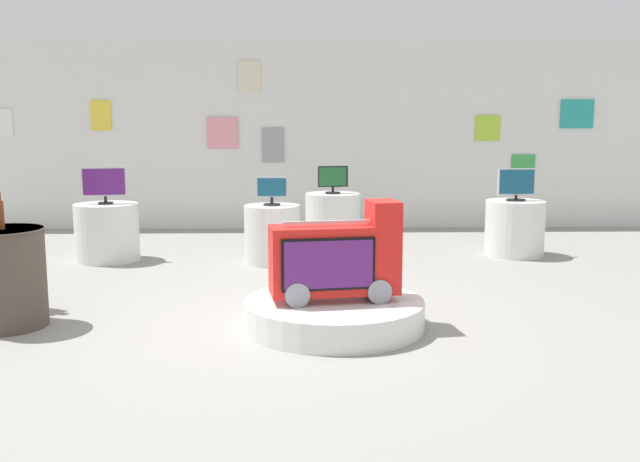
% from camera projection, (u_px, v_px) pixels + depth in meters
% --- Properties ---
extents(ground_plane, '(30.00, 30.00, 0.00)m').
position_uv_depth(ground_plane, '(289.00, 320.00, 6.06)').
color(ground_plane, gray).
extents(back_wall_display, '(11.34, 0.13, 2.92)m').
position_uv_depth(back_wall_display, '(294.00, 136.00, 11.13)').
color(back_wall_display, silver).
rests_on(back_wall_display, ground).
extents(main_display_pedestal, '(1.48, 1.48, 0.23)m').
position_uv_depth(main_display_pedestal, '(334.00, 314.00, 5.83)').
color(main_display_pedestal, silver).
rests_on(main_display_pedestal, ground).
extents(novelty_firetruck_tv, '(1.09, 0.54, 0.81)m').
position_uv_depth(novelty_firetruck_tv, '(337.00, 260.00, 5.75)').
color(novelty_firetruck_tv, gray).
rests_on(novelty_firetruck_tv, main_display_pedestal).
extents(display_pedestal_left_rear, '(0.67, 0.67, 0.70)m').
position_uv_depth(display_pedestal_left_rear, '(272.00, 234.00, 8.46)').
color(display_pedestal_left_rear, silver).
rests_on(display_pedestal_left_rear, ground).
extents(tv_on_left_rear, '(0.37, 0.20, 0.34)m').
position_uv_depth(tv_on_left_rear, '(272.00, 190.00, 8.38)').
color(tv_on_left_rear, black).
rests_on(tv_on_left_rear, display_pedestal_left_rear).
extents(display_pedestal_center_rear, '(0.77, 0.77, 0.70)m').
position_uv_depth(display_pedestal_center_rear, '(107.00, 232.00, 8.62)').
color(display_pedestal_center_rear, silver).
rests_on(display_pedestal_center_rear, ground).
extents(tv_on_center_rear, '(0.53, 0.18, 0.44)m').
position_uv_depth(tv_on_center_rear, '(105.00, 183.00, 8.53)').
color(tv_on_center_rear, black).
rests_on(tv_on_center_rear, display_pedestal_center_rear).
extents(display_pedestal_right_rear, '(0.74, 0.74, 0.70)m').
position_uv_depth(display_pedestal_right_rear, '(515.00, 228.00, 8.96)').
color(display_pedestal_right_rear, silver).
rests_on(display_pedestal_right_rear, ground).
extents(tv_on_right_rear, '(0.48, 0.24, 0.41)m').
position_uv_depth(tv_on_right_rear, '(517.00, 184.00, 8.87)').
color(tv_on_right_rear, black).
rests_on(tv_on_right_rear, display_pedestal_right_rear).
extents(display_pedestal_far_right, '(0.76, 0.76, 0.70)m').
position_uv_depth(display_pedestal_far_right, '(333.00, 218.00, 9.87)').
color(display_pedestal_far_right, silver).
rests_on(display_pedestal_far_right, ground).
extents(tv_on_far_right, '(0.42, 0.21, 0.38)m').
position_uv_depth(tv_on_far_right, '(333.00, 179.00, 9.78)').
color(tv_on_far_right, black).
rests_on(tv_on_far_right, display_pedestal_far_right).
extents(side_table_round, '(0.69, 0.69, 0.82)m').
position_uv_depth(side_table_round, '(4.00, 277.00, 5.81)').
color(side_table_round, '#4C4238').
rests_on(side_table_round, ground).
extents(bottle_on_side_table, '(0.06, 0.06, 0.31)m').
position_uv_depth(bottle_on_side_table, '(0.00, 214.00, 5.71)').
color(bottle_on_side_table, brown).
rests_on(bottle_on_side_table, side_table_round).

